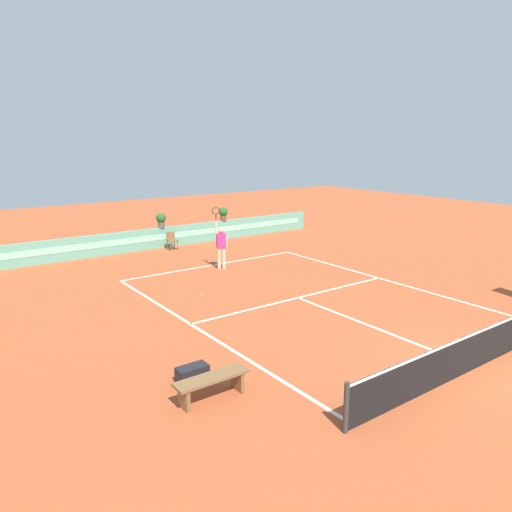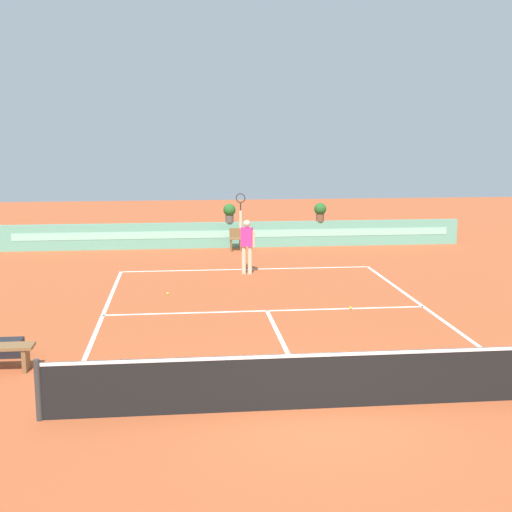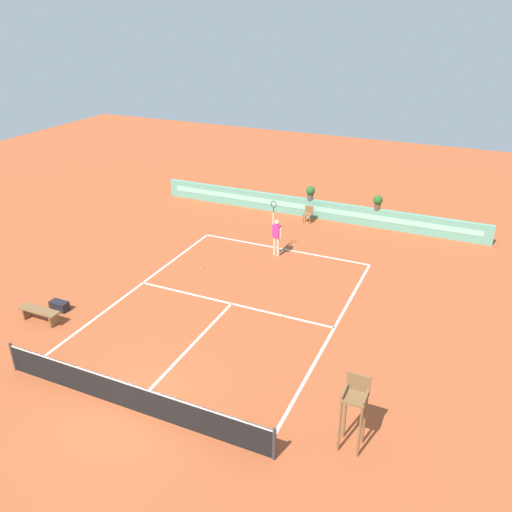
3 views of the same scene
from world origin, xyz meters
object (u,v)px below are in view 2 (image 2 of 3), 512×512
Objects in this scene: ball_kid_chair at (236,238)px; tennis_player at (247,241)px; tennis_ball_near_baseline at (168,294)px; gear_bag at (5,348)px; potted_plant_centre at (229,212)px; potted_plant_right at (320,211)px; tennis_ball_mid_court at (351,308)px.

ball_kid_chair is 4.54m from tennis_player.
tennis_ball_near_baseline is (-2.48, -2.69, -1.02)m from tennis_player.
tennis_player reaches higher than gear_bag.
potted_plant_centre is (5.48, 13.05, 1.23)m from gear_bag.
potted_plant_centre is at bearing 73.83° from tennis_ball_near_baseline.
tennis_player is at bearing 54.09° from gear_bag.
tennis_player is 3.80m from tennis_ball_near_baseline.
gear_bag is 15.94m from potted_plant_right.
gear_bag is 9.68m from tennis_player.
tennis_ball_mid_court is at bearing -24.21° from tennis_ball_near_baseline.
potted_plant_right is (5.90, 7.93, 1.38)m from tennis_ball_near_baseline.
potted_plant_centre reaches higher than tennis_ball_near_baseline.
potted_plant_right is at bearing 83.18° from tennis_ball_mid_court.
tennis_ball_near_baseline is 0.09× the size of potted_plant_right.
potted_plant_right is at bearing 56.80° from tennis_player.
tennis_player is at bearing 114.85° from tennis_ball_mid_court.
tennis_ball_near_baseline is 0.09× the size of potted_plant_centre.
gear_bag is 14.20m from potted_plant_centre.
potted_plant_right is (1.20, 10.04, 1.38)m from tennis_ball_mid_court.
tennis_ball_mid_court is (4.70, -2.11, 0.00)m from tennis_ball_near_baseline.
tennis_ball_mid_court is (2.23, -9.31, -0.44)m from ball_kid_chair.
tennis_ball_near_baseline and tennis_ball_mid_court have the same top height.
gear_bag is 6.03m from tennis_ball_near_baseline.
tennis_player reaches higher than potted_plant_centre.
tennis_player reaches higher than ball_kid_chair.
ball_kid_chair is 13.55m from gear_bag.
ball_kid_chair is 7.62m from tennis_ball_near_baseline.
tennis_ball_near_baseline is at bearing -108.98° from ball_kid_chair.
tennis_ball_near_baseline is 9.98m from potted_plant_right.
potted_plant_right is at bearing 12.05° from ball_kid_chair.
potted_plant_centre is at bearing 180.00° from potted_plant_right.
tennis_ball_mid_court is 0.09× the size of potted_plant_centre.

